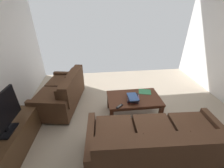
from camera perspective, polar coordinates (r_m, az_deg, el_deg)
ground_plane at (r=3.16m, az=7.70°, el=-14.06°), size 4.86×4.92×0.01m
sofa_main at (r=2.37m, az=16.93°, el=-21.64°), size 2.02×0.96×0.82m
loveseat_near at (r=3.53m, az=-18.57°, el=-3.14°), size 1.01×1.50×0.80m
coffee_table at (r=3.09m, az=8.47°, el=-6.25°), size 1.08×0.66×0.44m
tv_stand at (r=2.92m, az=-34.44°, el=-18.23°), size 0.46×1.29×0.46m
flat_tv at (r=2.61m, az=-37.66°, el=-9.99°), size 0.22×0.87×0.57m
book_stack at (r=2.93m, az=8.16°, el=-5.54°), size 0.28×0.33×0.11m
tv_remote at (r=2.77m, az=2.92°, el=-8.70°), size 0.15×0.14×0.02m
loose_magazine at (r=3.28m, az=12.66°, el=-2.96°), size 0.31×0.27×0.01m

